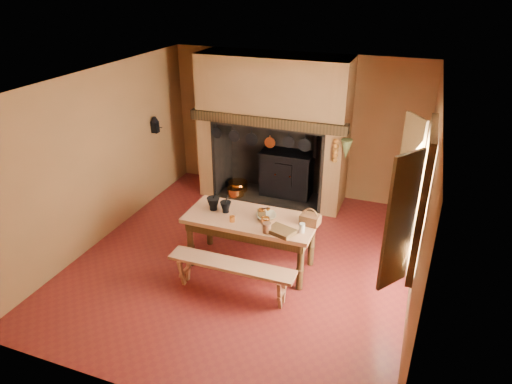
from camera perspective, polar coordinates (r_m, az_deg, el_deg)
floor at (r=7.32m, az=-1.52°, el=-8.40°), size 5.50×5.50×0.00m
ceiling at (r=6.19m, az=-1.82°, el=13.55°), size 5.50×5.50×0.00m
back_wall at (r=9.07m, az=4.90°, el=8.35°), size 5.00×0.02×2.80m
wall_left at (r=7.85m, az=-18.90°, el=4.17°), size 0.02×5.50×2.80m
wall_right at (r=6.23m, az=20.23°, el=-1.75°), size 0.02×5.50×2.80m
wall_front at (r=4.55m, az=-14.95°, el=-11.87°), size 5.00×0.02×2.80m
chimney_breast at (r=8.63m, az=2.24°, el=10.36°), size 2.95×0.96×2.80m
iron_range at (r=9.13m, az=3.91°, el=2.36°), size 1.12×0.55×1.60m
hearth_pans at (r=9.40m, az=-2.45°, el=0.52°), size 0.51×0.62×0.20m
hanging_pans at (r=8.33m, az=0.84°, el=6.53°), size 1.92×0.29×0.27m
onion_string at (r=8.00m, az=9.90°, el=5.08°), size 0.12×0.10×0.46m
herb_bunch at (r=7.95m, az=11.20°, el=5.23°), size 0.20×0.20×0.35m
window at (r=5.73m, az=19.05°, el=-0.61°), size 0.39×1.75×1.76m
wall_coffee_mill at (r=8.94m, az=-12.53°, el=8.35°), size 0.23×0.16×0.31m
work_table at (r=6.82m, az=-0.64°, el=-4.13°), size 1.94×0.86×0.84m
bench_front at (r=6.41m, az=-3.08°, el=-9.84°), size 1.81×0.32×0.51m
bench_back at (r=7.62m, az=1.42°, el=-3.79°), size 1.65×0.29×0.46m
mortar_large at (r=6.94m, az=-5.36°, el=-1.38°), size 0.20×0.20×0.34m
mortar_small at (r=6.86m, az=-3.81°, el=-1.82°), size 0.17×0.17×0.29m
coffee_grinder at (r=6.70m, az=0.71°, el=-2.73°), size 0.17×0.15×0.18m
brass_mug_a at (r=6.62m, az=-3.00°, el=-3.38°), size 0.10×0.10×0.09m
brass_mug_b at (r=6.84m, az=1.49°, el=-2.36°), size 0.09×0.09×0.08m
mixing_bowl at (r=6.71m, az=1.29°, el=-3.03°), size 0.38×0.38×0.07m
stoneware_crock at (r=6.34m, az=1.37°, el=-4.50°), size 0.12×0.12×0.15m
glass_jar at (r=6.38m, az=5.78°, el=-4.47°), size 0.10×0.10×0.14m
wicker_basket at (r=6.58m, az=6.79°, el=-3.37°), size 0.29×0.23×0.26m
wooden_tray at (r=6.35m, az=3.16°, el=-4.90°), size 0.43×0.36×0.06m
brass_cup at (r=6.56m, az=1.19°, el=-3.59°), size 0.15×0.15×0.10m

